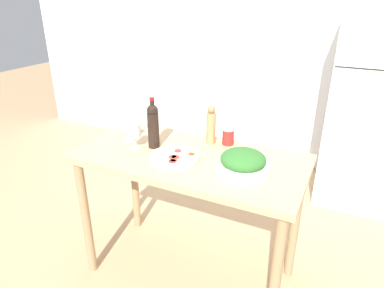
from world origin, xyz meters
name	(u,v)px	position (x,y,z in m)	size (l,w,h in m)	color
ground_plane	(190,271)	(0.00, 0.00, 0.00)	(14.00, 14.00, 0.00)	tan
wall_back	(275,43)	(0.00, 1.98, 1.30)	(6.40, 0.08, 2.60)	silver
refrigerator	(378,108)	(1.01, 1.57, 0.87)	(0.76, 0.74, 1.74)	silver
prep_counter	(190,173)	(0.00, 0.00, 0.77)	(1.35, 0.67, 0.89)	tan
wine_bottle	(153,125)	(-0.25, 0.01, 1.04)	(0.07, 0.07, 0.32)	black
wine_glass_near	(135,132)	(-0.34, -0.05, 1.00)	(0.07, 0.07, 0.15)	silver
wine_glass_far	(127,126)	(-0.45, 0.02, 1.00)	(0.07, 0.07, 0.15)	silver
pepper_mill	(211,125)	(0.04, 0.22, 1.01)	(0.06, 0.06, 0.25)	#AD7F51
salad_bowl	(243,163)	(0.34, -0.06, 0.95)	(0.28, 0.28, 0.13)	white
homemade_pizza	(174,157)	(-0.05, -0.09, 0.90)	(0.29, 0.29, 0.03)	beige
salt_canister	(228,136)	(0.15, 0.25, 0.95)	(0.07, 0.07, 0.11)	#B2231E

